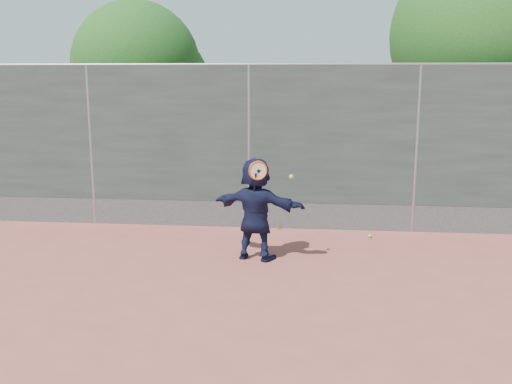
# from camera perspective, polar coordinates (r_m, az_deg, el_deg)

# --- Properties ---
(ground) EXTENTS (80.00, 80.00, 0.00)m
(ground) POSITION_cam_1_polar(r_m,az_deg,el_deg) (7.47, -3.74, -10.57)
(ground) COLOR #9E4C42
(ground) RESTS_ON ground
(player) EXTENTS (1.55, 0.87, 1.60)m
(player) POSITION_cam_1_polar(r_m,az_deg,el_deg) (8.76, 0.00, -1.70)
(player) COLOR #121733
(player) RESTS_ON ground
(ball_ground) EXTENTS (0.07, 0.07, 0.07)m
(ball_ground) POSITION_cam_1_polar(r_m,az_deg,el_deg) (10.27, 11.32, -4.33)
(ball_ground) COLOR #A5CE2D
(ball_ground) RESTS_ON ground
(fence) EXTENTS (20.00, 0.06, 3.03)m
(fence) POSITION_cam_1_polar(r_m,az_deg,el_deg) (10.46, -0.69, 4.85)
(fence) COLOR #38423D
(fence) RESTS_ON ground
(swing_action) EXTENTS (0.67, 0.16, 0.51)m
(swing_action) POSITION_cam_1_polar(r_m,az_deg,el_deg) (8.44, 0.52, 1.98)
(swing_action) COLOR #D44413
(swing_action) RESTS_ON ground
(tree_right) EXTENTS (3.78, 3.60, 5.39)m
(tree_right) POSITION_cam_1_polar(r_m,az_deg,el_deg) (13.07, 22.03, 13.78)
(tree_right) COLOR #382314
(tree_right) RESTS_ON ground
(tree_left) EXTENTS (3.15, 3.00, 4.53)m
(tree_left) POSITION_cam_1_polar(r_m,az_deg,el_deg) (13.96, -11.19, 11.93)
(tree_left) COLOR #382314
(tree_left) RESTS_ON ground
(weed_clump) EXTENTS (0.68, 0.07, 0.30)m
(weed_clump) POSITION_cam_1_polar(r_m,az_deg,el_deg) (10.59, 0.84, -3.05)
(weed_clump) COLOR #387226
(weed_clump) RESTS_ON ground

